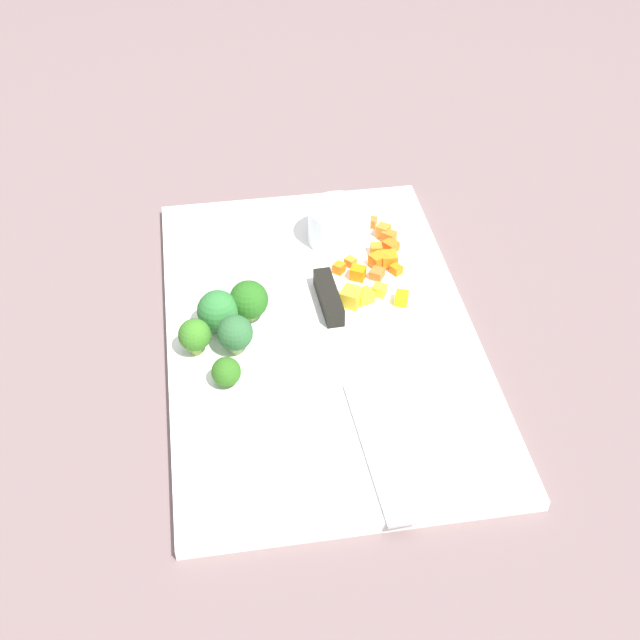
# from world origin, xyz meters

# --- Properties ---
(ground_plane) EXTENTS (4.00, 4.00, 0.00)m
(ground_plane) POSITION_xyz_m (0.00, 0.00, 0.00)
(ground_plane) COLOR #725D5C
(cutting_board) EXTENTS (0.50, 0.32, 0.01)m
(cutting_board) POSITION_xyz_m (0.00, 0.00, 0.01)
(cutting_board) COLOR white
(cutting_board) RESTS_ON ground_plane
(prep_bowl) EXTENTS (0.07, 0.07, 0.05)m
(prep_bowl) POSITION_xyz_m (0.15, -0.05, 0.03)
(prep_bowl) COLOR white
(prep_bowl) RESTS_ON cutting_board
(chef_knife) EXTENTS (0.33, 0.04, 0.02)m
(chef_knife) POSITION_xyz_m (-0.03, -0.02, 0.02)
(chef_knife) COLOR silver
(chef_knife) RESTS_ON cutting_board
(carrot_dice_0) EXTENTS (0.02, 0.02, 0.02)m
(carrot_dice_0) POSITION_xyz_m (0.09, -0.08, 0.02)
(carrot_dice_0) COLOR orange
(carrot_dice_0) RESTS_ON cutting_board
(carrot_dice_1) EXTENTS (0.02, 0.02, 0.01)m
(carrot_dice_1) POSITION_xyz_m (0.10, -0.05, 0.02)
(carrot_dice_1) COLOR orange
(carrot_dice_1) RESTS_ON cutting_board
(carrot_dice_2) EXTENTS (0.02, 0.02, 0.02)m
(carrot_dice_2) POSITION_xyz_m (0.15, -0.10, 0.02)
(carrot_dice_2) COLOR orange
(carrot_dice_2) RESTS_ON cutting_board
(carrot_dice_3) EXTENTS (0.01, 0.01, 0.01)m
(carrot_dice_3) POSITION_xyz_m (0.12, -0.08, 0.02)
(carrot_dice_3) COLOR orange
(carrot_dice_3) RESTS_ON cutting_board
(carrot_dice_4) EXTENTS (0.02, 0.02, 0.01)m
(carrot_dice_4) POSITION_xyz_m (0.12, -0.10, 0.02)
(carrot_dice_4) COLOR orange
(carrot_dice_4) RESTS_ON cutting_board
(carrot_dice_5) EXTENTS (0.02, 0.02, 0.01)m
(carrot_dice_5) POSITION_xyz_m (0.09, -0.09, 0.02)
(carrot_dice_5) COLOR orange
(carrot_dice_5) RESTS_ON cutting_board
(carrot_dice_6) EXTENTS (0.02, 0.02, 0.01)m
(carrot_dice_6) POSITION_xyz_m (0.08, -0.10, 0.02)
(carrot_dice_6) COLOR orange
(carrot_dice_6) RESTS_ON cutting_board
(carrot_dice_7) EXTENTS (0.02, 0.02, 0.01)m
(carrot_dice_7) POSITION_xyz_m (0.07, -0.08, 0.02)
(carrot_dice_7) COLOR orange
(carrot_dice_7) RESTS_ON cutting_board
(carrot_dice_8) EXTENTS (0.02, 0.02, 0.01)m
(carrot_dice_8) POSITION_xyz_m (0.07, -0.05, 0.02)
(carrot_dice_8) COLOR orange
(carrot_dice_8) RESTS_ON cutting_board
(carrot_dice_9) EXTENTS (0.02, 0.02, 0.01)m
(carrot_dice_9) POSITION_xyz_m (0.14, -0.10, 0.02)
(carrot_dice_9) COLOR orange
(carrot_dice_9) RESTS_ON cutting_board
(carrot_dice_10) EXTENTS (0.02, 0.02, 0.01)m
(carrot_dice_10) POSITION_xyz_m (0.17, -0.09, 0.02)
(carrot_dice_10) COLOR orange
(carrot_dice_10) RESTS_ON cutting_board
(carrot_dice_11) EXTENTS (0.02, 0.02, 0.01)m
(carrot_dice_11) POSITION_xyz_m (0.09, -0.04, 0.02)
(carrot_dice_11) COLOR orange
(carrot_dice_11) RESTS_ON cutting_board
(pepper_dice_0) EXTENTS (0.02, 0.02, 0.01)m
(pepper_dice_0) POSITION_xyz_m (0.03, -0.09, 0.02)
(pepper_dice_0) COLOR yellow
(pepper_dice_0) RESTS_ON cutting_board
(pepper_dice_1) EXTENTS (0.02, 0.02, 0.01)m
(pepper_dice_1) POSITION_xyz_m (0.04, -0.07, 0.02)
(pepper_dice_1) COLOR yellow
(pepper_dice_1) RESTS_ON cutting_board
(pepper_dice_2) EXTENTS (0.02, 0.02, 0.01)m
(pepper_dice_2) POSITION_xyz_m (0.04, -0.05, 0.02)
(pepper_dice_2) COLOR yellow
(pepper_dice_2) RESTS_ON cutting_board
(pepper_dice_3) EXTENTS (0.03, 0.03, 0.02)m
(pepper_dice_3) POSITION_xyz_m (0.03, -0.04, 0.02)
(pepper_dice_3) COLOR yellow
(pepper_dice_3) RESTS_ON cutting_board
(broccoli_floret_0) EXTENTS (0.04, 0.04, 0.05)m
(broccoli_floret_0) POSITION_xyz_m (0.03, 0.07, 0.04)
(broccoli_floret_0) COLOR #97B76A
(broccoli_floret_0) RESTS_ON cutting_board
(broccoli_floret_1) EXTENTS (0.03, 0.03, 0.04)m
(broccoli_floret_1) POSITION_xyz_m (-0.02, 0.13, 0.03)
(broccoli_floret_1) COLOR #91AE54
(broccoli_floret_1) RESTS_ON cutting_board
(broccoli_floret_2) EXTENTS (0.04, 0.04, 0.04)m
(broccoli_floret_2) POSITION_xyz_m (-0.02, 0.09, 0.04)
(broccoli_floret_2) COLOR #97B36C
(broccoli_floret_2) RESTS_ON cutting_board
(broccoli_floret_3) EXTENTS (0.03, 0.03, 0.03)m
(broccoli_floret_3) POSITION_xyz_m (-0.07, 0.10, 0.03)
(broccoli_floret_3) COLOR #94BC56
(broccoli_floret_3) RESTS_ON cutting_board
(broccoli_floret_4) EXTENTS (0.04, 0.04, 0.04)m
(broccoli_floret_4) POSITION_xyz_m (0.02, 0.10, 0.03)
(broccoli_floret_4) COLOR #93B763
(broccoli_floret_4) RESTS_ON cutting_board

